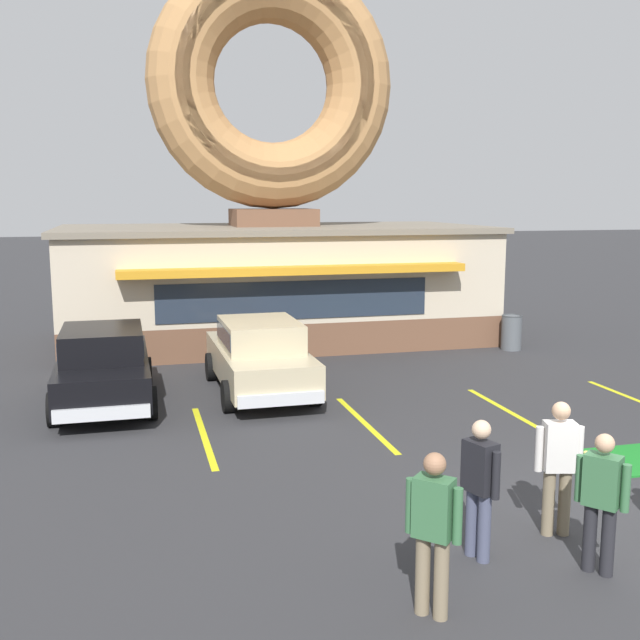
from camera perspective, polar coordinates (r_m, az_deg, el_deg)
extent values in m
plane|color=#2D2D30|center=(10.78, 22.04, -14.19)|extent=(160.00, 160.00, 0.00)
cube|color=brown|center=(22.58, -3.51, -0.24)|extent=(12.00, 6.00, 0.90)
cube|color=beige|center=(22.37, -3.56, 3.81)|extent=(12.00, 6.00, 2.30)
cube|color=slate|center=(22.29, -3.59, 6.96)|extent=(12.30, 6.30, 0.16)
cube|color=orange|center=(19.13, -1.69, 3.80)|extent=(9.00, 0.60, 0.20)
cube|color=#232D3D|center=(19.49, -1.87, 1.54)|extent=(7.20, 0.03, 1.00)
cube|color=brown|center=(22.28, -3.60, 7.81)|extent=(2.40, 1.80, 0.50)
torus|color=#B27F4C|center=(22.51, -3.70, 17.52)|extent=(7.10, 1.90, 7.10)
torus|color=tan|center=(22.09, -3.48, 17.68)|extent=(6.25, 1.05, 6.24)
torus|color=#E5C666|center=(13.19, 19.70, -9.49)|extent=(0.13, 0.13, 0.04)
cube|color=#BCAD89|center=(16.25, -4.65, -3.23)|extent=(1.82, 4.42, 0.68)
cube|color=#BCAD89|center=(15.98, -4.58, -1.11)|extent=(1.59, 2.12, 0.60)
cube|color=#232D3D|center=(15.98, -4.58, -1.04)|extent=(1.61, 2.04, 0.36)
cube|color=silver|center=(18.45, -5.91, -2.51)|extent=(1.67, 0.12, 0.24)
cube|color=silver|center=(14.18, -2.97, -6.07)|extent=(1.67, 0.12, 0.24)
cylinder|color=black|center=(17.52, -8.29, -3.53)|extent=(0.23, 0.64, 0.64)
cylinder|color=black|center=(17.80, -2.65, -3.23)|extent=(0.23, 0.64, 0.64)
cylinder|color=black|center=(14.89, -7.01, -5.79)|extent=(0.23, 0.64, 0.64)
cylinder|color=black|center=(15.22, -0.41, -5.38)|extent=(0.23, 0.64, 0.64)
cube|color=black|center=(15.91, -16.14, -3.85)|extent=(1.79, 4.41, 0.68)
cube|color=black|center=(15.63, -16.26, -1.68)|extent=(1.57, 2.11, 0.60)
cube|color=#232D3D|center=(15.63, -16.26, -1.61)|extent=(1.60, 2.03, 0.36)
cube|color=silver|center=(18.14, -15.96, -3.03)|extent=(1.67, 0.11, 0.24)
cube|color=silver|center=(13.81, -16.29, -6.87)|extent=(1.67, 0.11, 0.24)
cylinder|color=black|center=(17.36, -18.90, -4.05)|extent=(0.22, 0.64, 0.64)
cylinder|color=black|center=(17.31, -13.08, -3.83)|extent=(0.22, 0.64, 0.64)
cylinder|color=black|center=(14.72, -19.64, -6.44)|extent=(0.22, 0.64, 0.64)
cylinder|color=black|center=(14.66, -12.74, -6.18)|extent=(0.22, 0.64, 0.64)
cylinder|color=#7F7056|center=(10.06, 18.12, -13.07)|extent=(0.15, 0.15, 0.84)
cylinder|color=#7F7056|center=(10.00, 17.01, -13.16)|extent=(0.15, 0.15, 0.84)
cube|color=silver|center=(9.78, 17.77, -9.15)|extent=(0.43, 0.32, 0.62)
cylinder|color=silver|center=(9.87, 19.16, -9.24)|extent=(0.10, 0.10, 0.57)
cylinder|color=silver|center=(9.72, 16.35, -9.40)|extent=(0.10, 0.10, 0.57)
sphere|color=tan|center=(9.65, 17.91, -6.61)|extent=(0.23, 0.23, 0.23)
cylinder|color=#7F7056|center=(7.97, 9.22, -18.91)|extent=(0.15, 0.15, 0.84)
cylinder|color=#7F7056|center=(8.03, 7.83, -18.62)|extent=(0.15, 0.15, 0.84)
cube|color=#386B42|center=(7.68, 8.65, -13.95)|extent=(0.44, 0.44, 0.62)
cylinder|color=#386B42|center=(7.61, 10.44, -14.48)|extent=(0.10, 0.10, 0.57)
cylinder|color=#386B42|center=(7.78, 6.90, -13.84)|extent=(0.10, 0.10, 0.57)
sphere|color=#9E7051|center=(7.52, 8.74, -10.79)|extent=(0.23, 0.23, 0.23)
cylinder|color=#474C66|center=(9.27, 11.50, -14.82)|extent=(0.15, 0.15, 0.82)
cylinder|color=#474C66|center=(9.15, 12.40, -15.21)|extent=(0.15, 0.15, 0.82)
cube|color=black|center=(8.94, 12.10, -10.86)|extent=(0.35, 0.44, 0.60)
cylinder|color=black|center=(9.12, 10.97, -10.62)|extent=(0.10, 0.10, 0.55)
cylinder|color=black|center=(8.79, 13.27, -11.47)|extent=(0.10, 0.10, 0.55)
sphere|color=beige|center=(8.80, 12.20, -8.16)|extent=(0.22, 0.22, 0.22)
cylinder|color=#232328|center=(9.23, 21.08, -15.48)|extent=(0.15, 0.15, 0.80)
cylinder|color=#232328|center=(9.28, 19.86, -15.27)|extent=(0.15, 0.15, 0.80)
cube|color=#386B42|center=(9.00, 20.72, -11.37)|extent=(0.42, 0.45, 0.58)
cylinder|color=#386B42|center=(8.95, 22.27, -11.78)|extent=(0.10, 0.10, 0.54)
cylinder|color=#386B42|center=(9.07, 19.17, -11.30)|extent=(0.10, 0.10, 0.54)
sphere|color=tan|center=(8.86, 20.88, -8.77)|extent=(0.21, 0.21, 0.21)
cylinder|color=#51565B|center=(21.44, 14.38, -0.95)|extent=(0.56, 0.56, 0.95)
torus|color=#303437|center=(21.36, 14.43, 0.30)|extent=(0.57, 0.57, 0.05)
cube|color=yellow|center=(13.58, -8.83, -8.71)|extent=(0.12, 3.60, 0.01)
cube|color=yellow|center=(14.16, 3.45, -7.86)|extent=(0.12, 3.60, 0.01)
cube|color=yellow|center=(15.31, 14.28, -6.81)|extent=(0.12, 3.60, 0.01)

